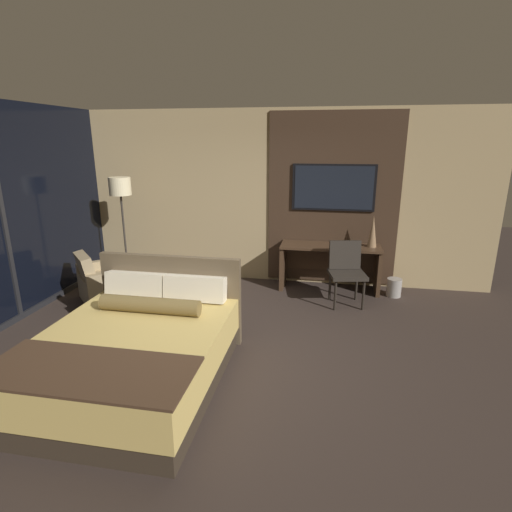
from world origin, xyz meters
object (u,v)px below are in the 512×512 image
(bed, at_px, (135,352))
(desk, at_px, (330,260))
(tv, at_px, (334,188))
(book, at_px, (344,245))
(floor_lamp, at_px, (121,195))
(waste_bin, at_px, (394,287))
(vase_tall, at_px, (373,232))
(armchair_by_window, at_px, (106,283))
(desk_chair, at_px, (346,267))

(bed, relative_size, desk, 1.34)
(desk, height_order, tv, tv)
(book, bearing_deg, bed, -124.66)
(floor_lamp, height_order, waste_bin, floor_lamp)
(floor_lamp, bearing_deg, vase_tall, 4.71)
(desk, xyz_separation_m, book, (0.21, -0.00, 0.26))
(armchair_by_window, height_order, floor_lamp, floor_lamp)
(desk_chair, xyz_separation_m, armchair_by_window, (-3.51, -0.53, -0.29))
(vase_tall, bearing_deg, book, 179.78)
(tv, bearing_deg, armchair_by_window, -158.68)
(vase_tall, bearing_deg, armchair_by_window, -164.76)
(vase_tall, height_order, book, vase_tall)
(armchair_by_window, bearing_deg, bed, 172.63)
(floor_lamp, bearing_deg, waste_bin, 2.34)
(bed, xyz_separation_m, floor_lamp, (-1.47, 2.65, 1.15))
(desk, xyz_separation_m, waste_bin, (0.99, -0.15, -0.35))
(tv, relative_size, waste_bin, 4.59)
(floor_lamp, bearing_deg, armchair_by_window, -87.37)
(armchair_by_window, bearing_deg, tv, -112.94)
(bed, height_order, desk_chair, bed)
(vase_tall, distance_m, book, 0.47)
(desk_chair, distance_m, book, 0.57)
(desk, bearing_deg, tv, 90.00)
(tv, xyz_separation_m, book, (0.21, -0.22, -0.86))
(desk_chair, relative_size, book, 3.69)
(bed, height_order, book, bed)
(desk_chair, bearing_deg, waste_bin, 15.67)
(bed, bearing_deg, book, 55.34)
(desk, bearing_deg, waste_bin, -8.74)
(desk_chair, relative_size, vase_tall, 1.90)
(desk, height_order, book, book)
(book, relative_size, waste_bin, 0.88)
(waste_bin, bearing_deg, tv, 159.70)
(floor_lamp, xyz_separation_m, book, (3.52, 0.33, -0.73))
(armchair_by_window, relative_size, book, 4.21)
(vase_tall, bearing_deg, bed, -129.72)
(bed, distance_m, floor_lamp, 3.24)
(desk, bearing_deg, floor_lamp, -174.36)
(armchair_by_window, xyz_separation_m, floor_lamp, (-0.03, 0.74, 1.22))
(desk_chair, bearing_deg, book, 81.01)
(armchair_by_window, relative_size, floor_lamp, 0.59)
(desk, xyz_separation_m, floor_lamp, (-3.32, -0.33, 0.99))
(bed, relative_size, waste_bin, 7.43)
(waste_bin, bearing_deg, vase_tall, 157.96)
(desk, bearing_deg, desk_chair, -66.87)
(desk_chair, distance_m, floor_lamp, 3.67)
(desk_chair, xyz_separation_m, vase_tall, (0.39, 0.54, 0.42))
(bed, distance_m, desk, 3.51)
(desk_chair, relative_size, waste_bin, 3.26)
(armchair_by_window, xyz_separation_m, vase_tall, (3.90, 1.06, 0.72))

